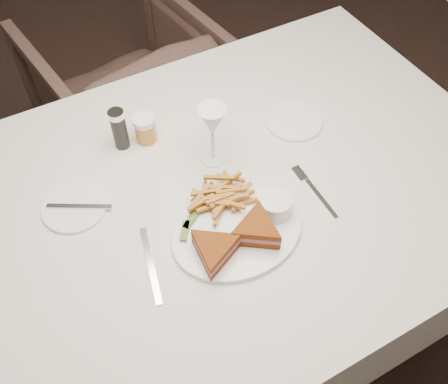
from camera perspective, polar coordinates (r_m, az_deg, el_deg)
name	(u,v)px	position (r m, az deg, el deg)	size (l,w,h in m)	color
ground	(111,319)	(1.95, -12.81, -14.00)	(5.00, 5.00, 0.00)	black
table	(218,264)	(1.58, -0.69, -8.18)	(1.56, 1.04, 0.75)	silver
chair_far	(128,85)	(2.20, -10.94, 11.88)	(0.68, 0.64, 0.70)	#46312B
table_setting	(220,196)	(1.20, -0.46, -0.46)	(0.80, 0.56, 0.18)	white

